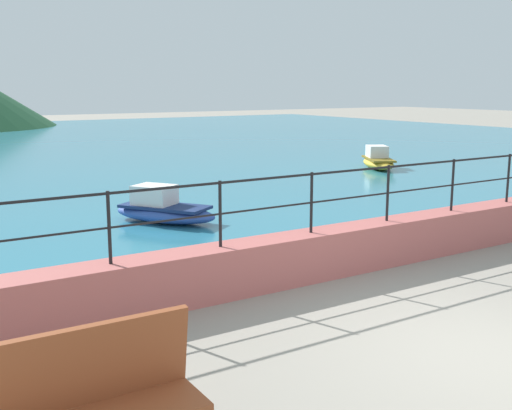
% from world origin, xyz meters
% --- Properties ---
extents(ground_plane, '(120.00, 120.00, 0.00)m').
position_xyz_m(ground_plane, '(0.00, 0.00, 0.00)').
color(ground_plane, gray).
extents(promenade_wall, '(20.00, 0.56, 0.70)m').
position_xyz_m(promenade_wall, '(0.00, 3.20, 0.35)').
color(promenade_wall, '#BC605B').
rests_on(promenade_wall, ground).
extents(railing, '(18.44, 0.04, 0.90)m').
position_xyz_m(railing, '(0.00, 3.20, 1.31)').
color(railing, black).
rests_on(railing, promenade_wall).
extents(lake_water, '(64.00, 44.32, 0.06)m').
position_xyz_m(lake_water, '(0.00, 25.84, 0.03)').
color(lake_water, teal).
rests_on(lake_water, ground).
extents(bench_main, '(1.71, 0.57, 1.13)m').
position_xyz_m(bench_main, '(-4.31, 0.24, 0.56)').
color(bench_main, '#9E4C28').
rests_on(bench_main, ground).
extents(boat_0, '(1.92, 2.44, 0.76)m').
position_xyz_m(boat_0, '(9.44, 11.71, 0.33)').
color(boat_0, gold).
rests_on(boat_0, lake_water).
extents(boat_1, '(2.01, 2.42, 0.76)m').
position_xyz_m(boat_1, '(-0.35, 7.74, 0.33)').
color(boat_1, '#2D4C9E').
rests_on(boat_1, lake_water).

